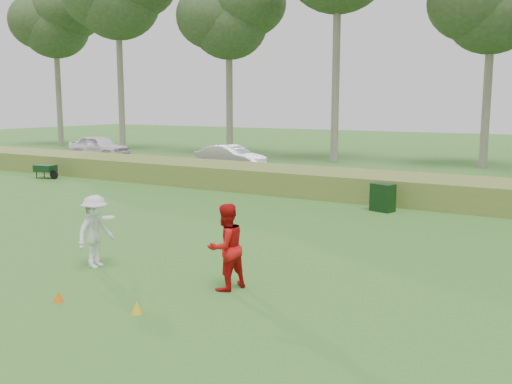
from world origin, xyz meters
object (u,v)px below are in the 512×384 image
Objects in this scene: player_white at (95,231)px; car_mid at (230,158)px; cone_orange at (58,296)px; utility_cabinet at (383,198)px; car_left at (99,147)px; player_red at (226,247)px; cone_yellow at (137,307)px.

player_white reaches higher than car_mid.
cone_orange is 0.22× the size of utility_cabinet.
car_left is (-17.69, 17.14, -0.02)m from player_white.
car_left is (-20.92, 7.84, 0.31)m from utility_cabinet.
cone_orange is 19.33m from car_mid.
cone_orange is 0.05× the size of car_mid.
cone_yellow is at bearing -0.63° from player_red.
utility_cabinet is 22.34m from car_left.
car_left is at bearing 137.30° from cone_yellow.
player_white reaches higher than utility_cabinet.
utility_cabinet is at bearing -162.95° from player_red.
cone_orange is (-2.17, -2.11, -0.72)m from player_red.
car_mid is (10.79, -1.43, -0.05)m from car_left.
player_red is at bearing -139.56° from car_mid.
player_red is 2.04m from cone_yellow.
player_white is at bearing -148.96° from car_mid.
car_left reaches higher than cone_orange.
cone_yellow is 10.94m from utility_cabinet.
utility_cabinet is at bearing -112.80° from car_left.
player_white is 17.15m from car_mid.
car_left is (-20.91, 16.93, -0.06)m from player_red.
car_left is 10.89m from car_mid.
cone_yellow is at bearing -134.96° from car_left.
cone_yellow is 0.05× the size of car_left.
car_mid is at bearing 164.75° from utility_cabinet.
player_white is 7.33× the size of cone_yellow.
player_white is 7.89× the size of cone_orange.
player_white reaches higher than cone_orange.
player_white is at bearing -136.34° from car_left.
player_white is 3.16m from cone_yellow.
player_red reaches higher than player_white.
player_white is at bearing -92.06° from utility_cabinet.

